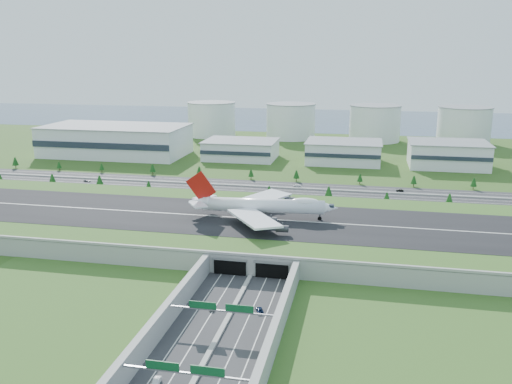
% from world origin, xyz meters
% --- Properties ---
extents(ground, '(1200.00, 1200.00, 0.00)m').
position_xyz_m(ground, '(0.00, 0.00, 0.00)').
color(ground, '#2D4A17').
rests_on(ground, ground).
extents(airfield_deck, '(520.00, 100.00, 9.20)m').
position_xyz_m(airfield_deck, '(0.00, -0.09, 4.12)').
color(airfield_deck, '#969690').
rests_on(airfield_deck, ground).
extents(underpass_road, '(38.80, 120.40, 8.00)m').
position_xyz_m(underpass_road, '(0.00, -99.42, 3.43)').
color(underpass_road, '#28282B').
rests_on(underpass_road, ground).
extents(sign_gantry_near, '(38.70, 0.70, 9.80)m').
position_xyz_m(sign_gantry_near, '(0.00, -95.04, 6.95)').
color(sign_gantry_near, gray).
rests_on(sign_gantry_near, ground).
extents(sign_gantry_far, '(38.70, 0.70, 9.80)m').
position_xyz_m(sign_gantry_far, '(0.00, -130.04, 6.95)').
color(sign_gantry_far, gray).
rests_on(sign_gantry_far, ground).
extents(north_expressway, '(560.00, 36.00, 0.12)m').
position_xyz_m(north_expressway, '(0.00, 95.00, 0.06)').
color(north_expressway, '#28282B').
rests_on(north_expressway, ground).
extents(tree_row, '(498.74, 48.69, 8.49)m').
position_xyz_m(tree_row, '(-5.76, 93.56, 4.71)').
color(tree_row, '#3D2819').
rests_on(tree_row, ground).
extents(hangar_west, '(120.00, 60.00, 25.00)m').
position_xyz_m(hangar_west, '(-170.00, 185.00, 12.50)').
color(hangar_west, silver).
rests_on(hangar_west, ground).
extents(hangar_mid_a, '(58.00, 42.00, 15.00)m').
position_xyz_m(hangar_mid_a, '(-60.00, 190.00, 7.50)').
color(hangar_mid_a, silver).
rests_on(hangar_mid_a, ground).
extents(hangar_mid_b, '(58.00, 42.00, 17.00)m').
position_xyz_m(hangar_mid_b, '(25.00, 190.00, 8.50)').
color(hangar_mid_b, silver).
rests_on(hangar_mid_b, ground).
extents(hangar_mid_c, '(58.00, 42.00, 19.00)m').
position_xyz_m(hangar_mid_c, '(105.00, 190.00, 9.50)').
color(hangar_mid_c, silver).
rests_on(hangar_mid_c, ground).
extents(fuel_tank_a, '(50.00, 50.00, 35.00)m').
position_xyz_m(fuel_tank_a, '(-120.00, 310.00, 17.50)').
color(fuel_tank_a, white).
rests_on(fuel_tank_a, ground).
extents(fuel_tank_b, '(50.00, 50.00, 35.00)m').
position_xyz_m(fuel_tank_b, '(-35.00, 310.00, 17.50)').
color(fuel_tank_b, white).
rests_on(fuel_tank_b, ground).
extents(fuel_tank_c, '(50.00, 50.00, 35.00)m').
position_xyz_m(fuel_tank_c, '(50.00, 310.00, 17.50)').
color(fuel_tank_c, white).
rests_on(fuel_tank_c, ground).
extents(fuel_tank_d, '(50.00, 50.00, 35.00)m').
position_xyz_m(fuel_tank_d, '(135.00, 310.00, 17.50)').
color(fuel_tank_d, white).
rests_on(fuel_tank_d, ground).
extents(bay_water, '(1200.00, 260.00, 0.06)m').
position_xyz_m(bay_water, '(0.00, 480.00, 0.03)').
color(bay_water, '#354A66').
rests_on(bay_water, ground).
extents(boeing_747, '(74.22, 69.94, 22.94)m').
position_xyz_m(boeing_747, '(-5.59, 2.17, 14.48)').
color(boeing_747, white).
rests_on(boeing_747, airfield_deck).
extents(car_0, '(2.91, 4.99, 1.60)m').
position_xyz_m(car_0, '(-7.13, -80.90, 0.92)').
color(car_0, silver).
rests_on(car_0, ground).
extents(car_1, '(2.29, 5.22, 1.67)m').
position_xyz_m(car_1, '(-9.48, -126.45, 0.95)').
color(car_1, silver).
rests_on(car_1, ground).
extents(car_2, '(3.81, 5.25, 1.33)m').
position_xyz_m(car_2, '(9.34, -79.47, 0.78)').
color(car_2, '#0B1A39').
rests_on(car_2, ground).
extents(car_4, '(5.35, 3.11, 1.71)m').
position_xyz_m(car_4, '(-144.45, 85.75, 0.97)').
color(car_4, '#535558').
rests_on(car_4, ground).
extents(car_5, '(4.86, 2.11, 1.55)m').
position_xyz_m(car_5, '(65.15, 101.12, 0.90)').
color(car_5, black).
rests_on(car_5, ground).
extents(car_7, '(5.22, 2.80, 1.44)m').
position_xyz_m(car_7, '(-1.17, 100.64, 0.84)').
color(car_7, white).
rests_on(car_7, ground).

